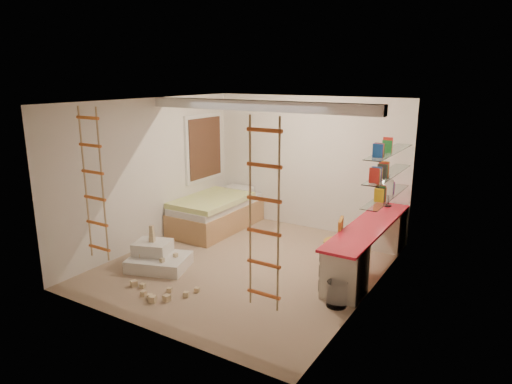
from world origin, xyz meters
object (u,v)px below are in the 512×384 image
Objects in this scene: bed at (217,212)px; play_platform at (157,258)px; desk at (368,245)px; swivel_chair at (338,255)px.

play_platform is at bearing -81.01° from bed.
desk reaches higher than play_platform.
bed reaches higher than play_platform.
swivel_chair is at bearing 25.63° from play_platform.
bed is (-3.20, 0.36, -0.07)m from desk.
desk is at bearing -6.49° from bed.
bed is 1.87× the size of play_platform.
bed is at bearing 98.99° from play_platform.
swivel_chair is at bearing -15.79° from bed.
desk is at bearing 30.27° from play_platform.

